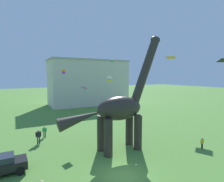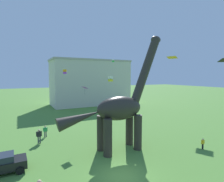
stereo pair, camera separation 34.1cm
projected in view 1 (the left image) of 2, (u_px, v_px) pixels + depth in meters
ground_plane at (123, 176)px, 14.69m from camera, size 240.00×240.00×0.00m
dinosaur_sculpture at (119, 108)px, 19.54m from camera, size 12.20×2.59×12.75m
person_watching_child at (202, 142)px, 20.18m from camera, size 0.46×0.20×1.22m
person_vendor_side at (38, 135)px, 21.51m from camera, size 0.65×0.29×1.74m
person_near_flyer at (45, 131)px, 23.85m from camera, size 0.56×0.25×1.50m
kite_near_low at (171, 58)px, 32.40m from camera, size 1.85×2.06×0.34m
kite_high_right at (109, 79)px, 31.91m from camera, size 0.72×0.72×0.90m
kite_near_high at (84, 88)px, 23.83m from camera, size 0.78×1.02×1.22m
kite_apex at (64, 72)px, 30.53m from camera, size 0.68×0.68×0.74m
kite_trailing at (112, 61)px, 36.50m from camera, size 0.49×0.49×0.57m
background_building_block at (89, 82)px, 51.73m from camera, size 21.70×9.68×12.58m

